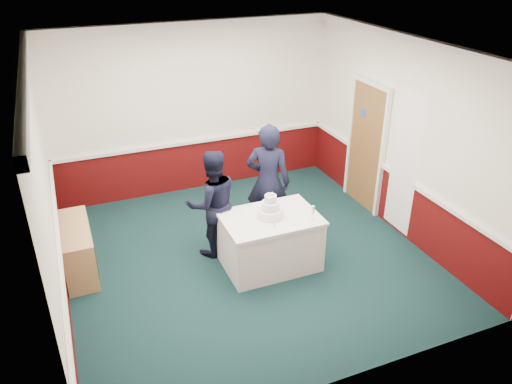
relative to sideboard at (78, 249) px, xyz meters
name	(u,v)px	position (x,y,z in m)	size (l,w,h in m)	color
ground	(247,257)	(2.28, -0.58, -0.35)	(5.00, 5.00, 0.00)	#132C2F
room_shell	(235,116)	(2.36, 0.03, 1.62)	(5.00, 5.00, 3.00)	white
sideboard	(78,249)	(0.00, 0.00, 0.00)	(0.41, 1.20, 0.70)	tan
cake_table	(270,241)	(2.51, -0.88, 0.05)	(1.32, 0.92, 0.79)	white
wedding_cake	(270,210)	(2.51, -0.88, 0.55)	(0.35, 0.35, 0.36)	white
cake_knife	(274,224)	(2.48, -1.08, 0.44)	(0.01, 0.22, 0.01)	silver
champagne_flute	(313,210)	(3.01, -1.16, 0.58)	(0.05, 0.05, 0.21)	silver
person_man	(213,204)	(1.88, -0.26, 0.46)	(0.79, 0.61, 1.62)	black
person_woman	(268,182)	(2.81, -0.11, 0.56)	(0.67, 0.44, 1.83)	black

